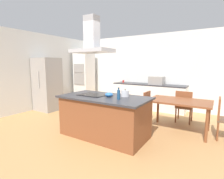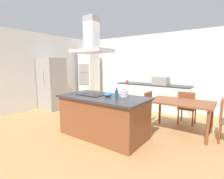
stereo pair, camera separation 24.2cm
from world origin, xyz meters
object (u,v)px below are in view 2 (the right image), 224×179
refrigerator (52,84)px  tea_kettle (124,93)px  countertop_microwave (161,81)px  chair_facing_back_wall (187,106)px  olive_oil_bottle (117,95)px  cooktop (92,95)px  dining_table (181,105)px  range_hood (92,41)px  wall_oven_stack (89,76)px  mixing_bowl (108,95)px  chair_at_left_end (144,106)px  coffee_mug_red (127,81)px

refrigerator → tea_kettle: bearing=-9.6°
countertop_microwave → chair_facing_back_wall: 1.59m
olive_oil_bottle → chair_facing_back_wall: (0.91, 1.99, -0.49)m
cooktop → countertop_microwave: 2.94m
dining_table → range_hood: (-1.66, -1.20, 1.43)m
range_hood → wall_oven_stack: bearing=134.3°
chair_facing_back_wall → range_hood: (-1.66, -1.87, 1.59)m
olive_oil_bottle → tea_kettle: bearing=96.7°
wall_oven_stack → range_hood: bearing=-45.7°
countertop_microwave → olive_oil_bottle: bearing=-86.3°
mixing_bowl → chair_facing_back_wall: (1.22, 1.86, -0.44)m
mixing_bowl → refrigerator: refrigerator is taller
wall_oven_stack → dining_table: (4.24, -1.44, -0.43)m
refrigerator → chair_at_left_end: 3.45m
tea_kettle → chair_facing_back_wall: tea_kettle is taller
cooktop → chair_facing_back_wall: cooktop is taller
chair_facing_back_wall → range_hood: size_ratio=0.99×
olive_oil_bottle → refrigerator: refrigerator is taller
wall_oven_stack → chair_facing_back_wall: bearing=-10.4°
olive_oil_bottle → range_hood: (-0.75, 0.12, 1.10)m
wall_oven_stack → chair_facing_back_wall: (4.24, -0.78, -0.59)m
olive_oil_bottle → countertop_microwave: 3.01m
chair_at_left_end → chair_facing_back_wall: same height
refrigerator → chair_at_left_end: (3.40, 0.40, -0.40)m
dining_table → olive_oil_bottle: bearing=-124.3°
refrigerator → dining_table: bearing=5.3°
olive_oil_bottle → refrigerator: size_ratio=0.13×
mixing_bowl → dining_table: mixing_bowl is taller
cooktop → coffee_mug_red: bearing=105.0°
refrigerator → dining_table: 4.34m
refrigerator → range_hood: range_hood is taller
tea_kettle → refrigerator: 3.42m
refrigerator → chair_facing_back_wall: bearing=13.8°
countertop_microwave → chair_facing_back_wall: size_ratio=0.56×
mixing_bowl → refrigerator: size_ratio=0.10×
mixing_bowl → dining_table: (1.22, 1.19, -0.28)m
mixing_bowl → refrigerator: 3.20m
dining_table → chair_facing_back_wall: size_ratio=1.57×
countertop_microwave → coffee_mug_red: 1.33m
countertop_microwave → chair_facing_back_wall: countertop_microwave is taller
tea_kettle → dining_table: bearing=45.7°
mixing_bowl → coffee_mug_red: bearing=112.8°
cooktop → range_hood: bearing=0.0°
mixing_bowl → wall_oven_stack: (-3.02, 2.63, 0.15)m
countertop_microwave → chair_facing_back_wall: bearing=-42.6°
countertop_microwave → refrigerator: 3.83m
olive_oil_bottle → range_hood: bearing=170.7°
olive_oil_bottle → mixing_bowl: bearing=156.8°
mixing_bowl → refrigerator: (-3.10, 0.79, -0.04)m
olive_oil_bottle → chair_facing_back_wall: 2.24m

